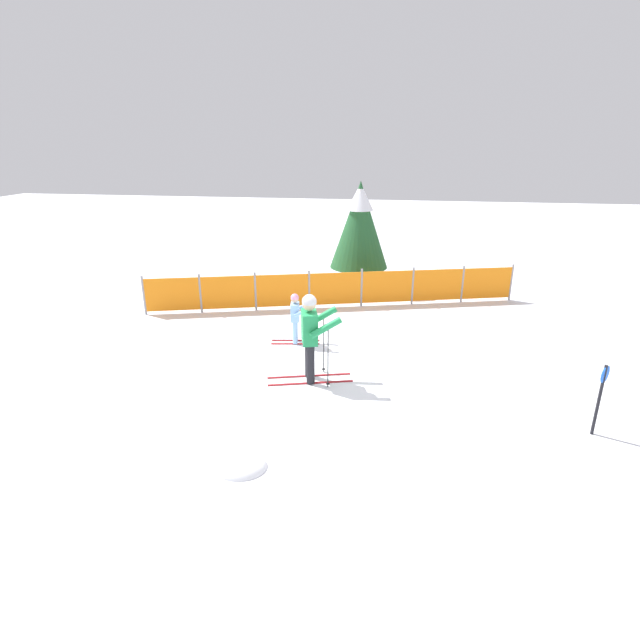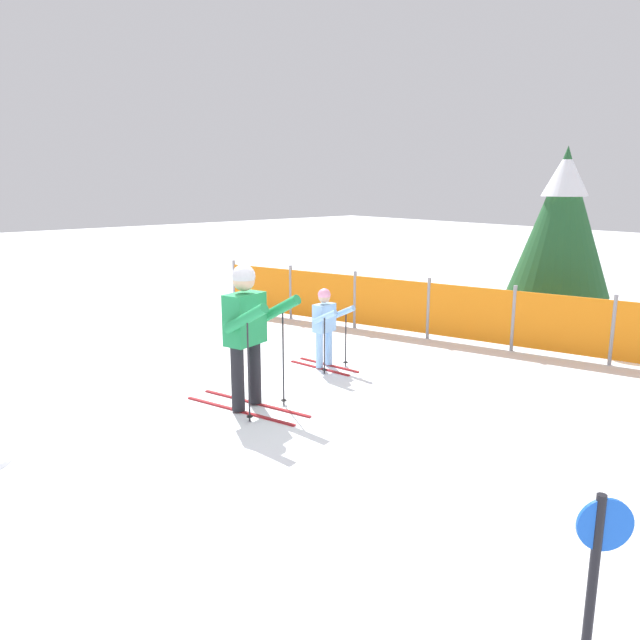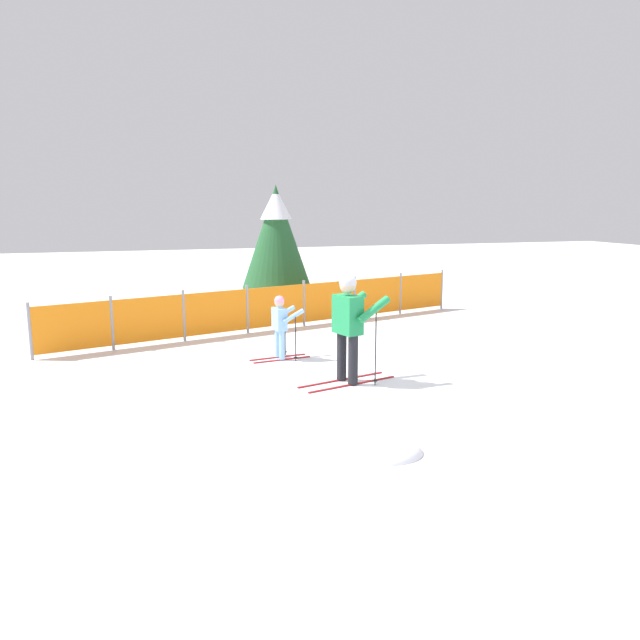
# 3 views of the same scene
# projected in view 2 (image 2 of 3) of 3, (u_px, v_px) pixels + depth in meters

# --- Properties ---
(ground_plane) EXTENTS (60.00, 60.00, 0.00)m
(ground_plane) POSITION_uv_depth(u_px,v_px,m) (262.00, 413.00, 7.35)
(ground_plane) COLOR white
(skier_adult) EXTENTS (1.68, 0.89, 1.74)m
(skier_adult) POSITION_uv_depth(u_px,v_px,m) (247.00, 324.00, 7.27)
(skier_adult) COLOR maroon
(skier_adult) RESTS_ON ground_plane
(skier_child) EXTENTS (1.13, 0.55, 1.17)m
(skier_child) POSITION_uv_depth(u_px,v_px,m) (325.00, 322.00, 8.98)
(skier_child) COLOR maroon
(skier_child) RESTS_ON ground_plane
(safety_fence) EXTENTS (9.85, 2.89, 1.06)m
(safety_fence) POSITION_uv_depth(u_px,v_px,m) (469.00, 313.00, 10.31)
(safety_fence) COLOR gray
(safety_fence) RESTS_ON ground_plane
(conifer_far) EXTENTS (1.75, 1.75, 3.26)m
(conifer_far) POSITION_uv_depth(u_px,v_px,m) (562.00, 219.00, 10.85)
(conifer_far) COLOR #4C3823
(conifer_far) RESTS_ON ground_plane
(trail_marker) EXTENTS (0.20, 0.23, 1.20)m
(trail_marker) POSITION_uv_depth(u_px,v_px,m) (595.00, 577.00, 3.09)
(trail_marker) COLOR black
(trail_marker) RESTS_ON ground_plane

